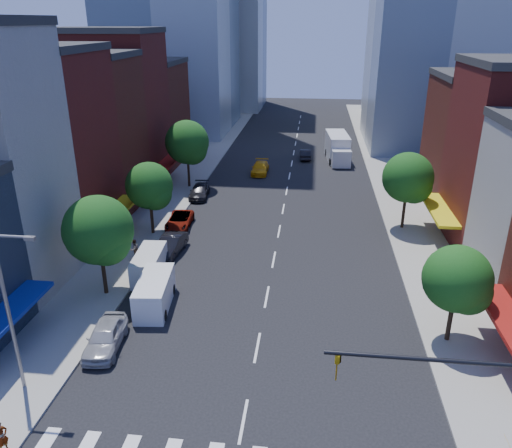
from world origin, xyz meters
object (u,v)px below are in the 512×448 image
(cargo_van_near, at_px, (154,294))
(box_truck, at_px, (338,148))
(pedestrian_near, at_px, (1,437))
(taxi, at_px, (260,168))
(cargo_van_far, at_px, (149,265))
(parked_car_rear, at_px, (199,191))
(traffic_car_oncoming, at_px, (305,154))
(parked_car_second, at_px, (171,245))
(parked_car_third, at_px, (180,220))
(pedestrian_far, at_px, (134,249))
(traffic_car_far, at_px, (335,151))
(parked_car_front, at_px, (105,337))

(cargo_van_near, distance_m, box_truck, 43.00)
(pedestrian_near, bearing_deg, taxi, 17.36)
(cargo_van_far, bearing_deg, parked_car_rear, 86.65)
(taxi, xyz_separation_m, traffic_car_oncoming, (5.57, 7.86, -0.03))
(parked_car_second, relative_size, box_truck, 0.52)
(parked_car_third, height_order, pedestrian_far, pedestrian_far)
(traffic_car_oncoming, height_order, traffic_car_far, traffic_car_far)
(traffic_car_far, xyz_separation_m, box_truck, (0.16, -2.66, 0.98))
(taxi, distance_m, pedestrian_near, 46.43)
(pedestrian_near, bearing_deg, box_truck, 8.32)
(parked_car_front, distance_m, pedestrian_far, 11.95)
(traffic_car_oncoming, distance_m, pedestrian_near, 55.18)
(cargo_van_far, relative_size, pedestrian_far, 2.94)
(box_truck, bearing_deg, parked_car_second, -120.15)
(parked_car_second, xyz_separation_m, taxi, (4.90, 24.58, -0.07))
(parked_car_second, distance_m, cargo_van_near, 8.50)
(traffic_car_far, bearing_deg, cargo_van_far, 66.42)
(parked_car_rear, height_order, cargo_van_far, cargo_van_far)
(parked_car_front, height_order, cargo_van_near, cargo_van_near)
(parked_car_front, bearing_deg, traffic_car_far, 66.63)
(pedestrian_far, bearing_deg, parked_car_rear, -151.78)
(cargo_van_far, relative_size, pedestrian_near, 2.86)
(traffic_car_far, bearing_deg, parked_car_rear, 50.59)
(parked_car_front, xyz_separation_m, parked_car_rear, (-0.47, 27.66, -0.10))
(cargo_van_near, bearing_deg, parked_car_third, 92.10)
(parked_car_third, relative_size, parked_car_rear, 1.00)
(parked_car_second, xyz_separation_m, pedestrian_far, (-2.61, -1.45, 0.19))
(cargo_van_far, height_order, taxi, cargo_van_far)
(parked_car_front, distance_m, cargo_van_far, 9.02)
(pedestrian_far, bearing_deg, traffic_car_oncoming, -166.30)
(cargo_van_near, bearing_deg, traffic_car_far, 66.72)
(cargo_van_near, height_order, pedestrian_near, cargo_van_near)
(box_truck, bearing_deg, traffic_car_oncoming, 173.42)
(traffic_car_oncoming, bearing_deg, cargo_van_far, 69.68)
(cargo_van_far, xyz_separation_m, box_truck, (15.48, 36.51, 0.72))
(cargo_van_far, relative_size, box_truck, 0.52)
(cargo_van_far, height_order, traffic_car_oncoming, cargo_van_far)
(traffic_car_far, bearing_deg, taxi, 44.26)
(parked_car_third, xyz_separation_m, parked_car_rear, (0.00, 8.61, 0.03))
(parked_car_rear, distance_m, box_truck, 23.83)
(taxi, xyz_separation_m, traffic_car_far, (9.90, 10.42, 0.01))
(taxi, distance_m, box_truck, 12.74)
(pedestrian_far, bearing_deg, cargo_van_far, 72.39)
(cargo_van_near, xyz_separation_m, box_truck, (13.72, 40.75, 0.65))
(parked_car_front, relative_size, parked_car_second, 0.98)
(traffic_car_oncoming, bearing_deg, pedestrian_near, 73.56)
(taxi, distance_m, traffic_car_far, 14.37)
(traffic_car_oncoming, distance_m, pedestrian_far, 36.33)
(parked_car_front, relative_size, traffic_car_far, 1.09)
(traffic_car_far, relative_size, pedestrian_near, 2.53)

